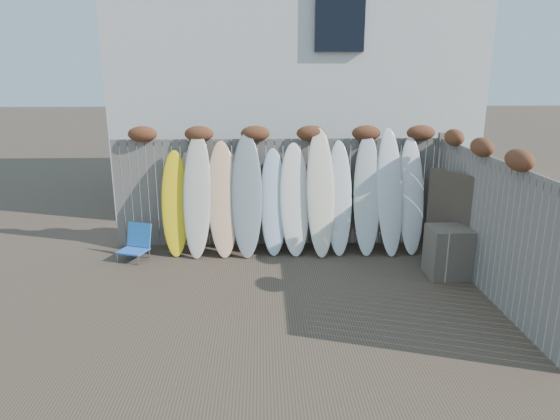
{
  "coord_description": "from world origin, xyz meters",
  "views": [
    {
      "loc": [
        -0.3,
        -6.6,
        3.19
      ],
      "look_at": [
        0.0,
        1.2,
        1.0
      ],
      "focal_mm": 32.0,
      "sensor_mm": 36.0,
      "label": 1
    }
  ],
  "objects_px": {
    "wooden_crate": "(450,252)",
    "lattice_panel": "(450,220)",
    "beach_chair": "(136,243)",
    "surfboard_0": "(175,203)"
  },
  "relations": [
    {
      "from": "beach_chair",
      "to": "surfboard_0",
      "type": "distance_m",
      "value": 0.96
    },
    {
      "from": "beach_chair",
      "to": "surfboard_0",
      "type": "bearing_deg",
      "value": 22.75
    },
    {
      "from": "lattice_panel",
      "to": "beach_chair",
      "type": "bearing_deg",
      "value": 150.62
    },
    {
      "from": "wooden_crate",
      "to": "lattice_panel",
      "type": "height_order",
      "value": "lattice_panel"
    },
    {
      "from": "wooden_crate",
      "to": "lattice_panel",
      "type": "xyz_separation_m",
      "value": [
        0.13,
        0.45,
        0.4
      ]
    },
    {
      "from": "wooden_crate",
      "to": "lattice_panel",
      "type": "distance_m",
      "value": 0.61
    },
    {
      "from": "beach_chair",
      "to": "wooden_crate",
      "type": "height_order",
      "value": "wooden_crate"
    },
    {
      "from": "lattice_panel",
      "to": "surfboard_0",
      "type": "height_order",
      "value": "surfboard_0"
    },
    {
      "from": "beach_chair",
      "to": "surfboard_0",
      "type": "relative_size",
      "value": 0.32
    },
    {
      "from": "wooden_crate",
      "to": "surfboard_0",
      "type": "relative_size",
      "value": 0.42
    }
  ]
}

